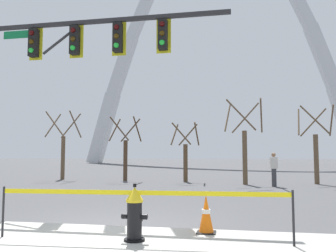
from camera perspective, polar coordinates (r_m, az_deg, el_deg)
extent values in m
plane|color=#474749|center=(7.53, -9.01, -16.12)|extent=(240.00, 240.00, 0.00)
cylinder|color=black|center=(6.37, -5.53, -18.04)|extent=(0.36, 0.36, 0.05)
cylinder|color=black|center=(6.30, -5.50, -15.07)|extent=(0.26, 0.26, 0.62)
cylinder|color=gold|center=(6.25, -5.48, -12.09)|extent=(0.30, 0.30, 0.04)
cone|color=gold|center=(6.23, -5.47, -10.91)|extent=(0.30, 0.30, 0.22)
cylinder|color=black|center=(6.22, -5.46, -9.63)|extent=(0.06, 0.06, 0.06)
cylinder|color=black|center=(6.34, -7.11, -14.42)|extent=(0.10, 0.09, 0.09)
cylinder|color=black|center=(6.24, -3.86, -14.60)|extent=(0.10, 0.09, 0.09)
cylinder|color=black|center=(6.50, -5.00, -15.04)|extent=(0.13, 0.14, 0.13)
cylinder|color=black|center=(6.57, -4.81, -14.92)|extent=(0.15, 0.03, 0.15)
cylinder|color=#232326|center=(7.21, -25.34, -12.55)|extent=(0.04, 0.04, 0.91)
cylinder|color=#232326|center=(6.25, 19.81, -13.99)|extent=(0.04, 0.04, 0.91)
cube|color=yellow|center=(6.19, -4.50, -10.82)|extent=(5.10, 0.29, 0.08)
cube|color=black|center=(6.98, 6.28, -16.93)|extent=(0.36, 0.36, 0.03)
cone|color=orange|center=(6.92, 6.25, -13.97)|extent=(0.28, 0.28, 0.70)
cylinder|color=white|center=(6.91, 6.24, -13.68)|extent=(0.17, 0.17, 0.08)
cube|color=#232326|center=(11.35, -10.18, 16.55)|extent=(7.60, 0.12, 0.12)
cylinder|color=#232326|center=(11.77, -17.35, 13.08)|extent=(1.11, 0.08, 0.81)
cube|color=black|center=(12.19, -21.10, 12.55)|extent=(0.26, 0.24, 0.90)
cube|color=gold|center=(12.31, -20.75, 12.38)|extent=(0.44, 0.03, 1.04)
sphere|color=#360606|center=(12.17, -21.39, 13.97)|extent=(0.16, 0.16, 0.16)
sphere|color=#392706|center=(12.09, -21.43, 12.72)|extent=(0.16, 0.16, 0.16)
sphere|color=green|center=(12.01, -21.47, 11.44)|extent=(0.16, 0.16, 0.16)
cube|color=black|center=(11.54, -15.00, 13.38)|extent=(0.26, 0.24, 0.90)
cube|color=gold|center=(11.66, -14.70, 13.18)|extent=(0.44, 0.03, 1.04)
sphere|color=#360606|center=(11.52, -15.26, 14.89)|extent=(0.16, 0.16, 0.16)
sphere|color=#392706|center=(11.43, -15.29, 13.56)|extent=(0.16, 0.16, 0.16)
sphere|color=green|center=(11.35, -15.32, 12.22)|extent=(0.16, 0.16, 0.16)
cube|color=black|center=(11.04, -8.22, 14.12)|extent=(0.26, 0.24, 0.90)
cube|color=gold|center=(11.16, -7.98, 13.90)|extent=(0.44, 0.03, 1.04)
sphere|color=#360606|center=(11.02, -8.43, 15.71)|extent=(0.16, 0.16, 0.16)
sphere|color=#392706|center=(10.92, -8.45, 14.33)|extent=(0.16, 0.16, 0.16)
sphere|color=green|center=(10.83, -8.47, 12.93)|extent=(0.16, 0.16, 0.16)
cube|color=black|center=(10.69, -0.85, 14.70)|extent=(0.26, 0.24, 0.90)
cube|color=gold|center=(10.82, -0.70, 14.46)|extent=(0.44, 0.03, 1.04)
sphere|color=#360606|center=(10.67, -1.00, 16.35)|extent=(0.16, 0.16, 0.16)
sphere|color=#392706|center=(10.57, -1.00, 14.93)|extent=(0.16, 0.16, 0.16)
sphere|color=green|center=(10.48, -1.00, 13.49)|extent=(0.16, 0.16, 0.16)
cube|color=#0F6638|center=(12.58, -23.50, 13.52)|extent=(0.90, 0.04, 0.24)
cube|color=silver|center=(64.63, -10.47, -0.42)|extent=(5.63, 2.24, 13.21)
cube|color=silver|center=(65.35, -7.46, 9.70)|extent=(5.41, 2.04, 11.16)
cube|color=silver|center=(67.38, -4.44, 17.64)|extent=(5.19, 1.84, 9.14)
cube|color=silver|center=(66.37, 20.56, 18.29)|extent=(5.19, 1.84, 9.14)
cube|color=silver|center=(64.04, 23.89, 10.37)|extent=(5.41, 2.04, 11.16)
cylinder|color=brown|center=(22.35, -16.80, -4.99)|extent=(0.24, 0.24, 2.63)
cylinder|color=brown|center=(22.94, -18.27, 0.13)|extent=(0.36, 1.41, 1.57)
cylinder|color=brown|center=(21.99, -14.88, 0.25)|extent=(0.22, 1.43, 1.57)
cylinder|color=brown|center=(23.11, -15.57, 0.03)|extent=(1.43, 0.22, 1.57)
cylinder|color=brown|center=(21.80, -18.04, 0.37)|extent=(1.41, 0.39, 1.57)
cylinder|color=#473323|center=(20.52, -6.98, -5.59)|extent=(0.24, 0.24, 2.34)
cylinder|color=#473323|center=(20.93, -8.68, -0.60)|extent=(0.33, 1.27, 1.41)
cylinder|color=#473323|center=(20.29, -5.04, -0.51)|extent=(0.21, 1.28, 1.41)
cylinder|color=#473323|center=(21.24, -6.16, -0.69)|extent=(1.28, 0.21, 1.41)
cylinder|color=#473323|center=(19.94, -7.97, -0.41)|extent=(1.27, 0.36, 1.41)
cylinder|color=brown|center=(19.57, 2.88, -6.04)|extent=(0.24, 0.24, 2.08)
cylinder|color=brown|center=(19.81, 1.08, -1.37)|extent=(0.30, 1.14, 1.26)
cylinder|color=brown|center=(19.46, 4.72, -1.30)|extent=(0.19, 1.15, 1.26)
cylinder|color=brown|center=(20.23, 3.28, -1.44)|extent=(1.15, 0.19, 1.26)
cylinder|color=brown|center=(18.99, 2.18, -1.23)|extent=(1.13, 0.33, 1.26)
cylinder|color=brown|center=(18.15, 12.45, -5.04)|extent=(0.24, 0.24, 2.72)
cylinder|color=brown|center=(18.42, 9.74, 1.47)|extent=(0.37, 1.46, 1.63)
cylinder|color=brown|center=(18.22, 14.99, 1.63)|extent=(0.23, 1.48, 1.63)
cylinder|color=brown|center=(19.10, 12.51, 1.29)|extent=(1.48, 0.23, 1.63)
cylinder|color=brown|center=(17.43, 11.82, 1.85)|extent=(1.46, 0.40, 1.63)
cylinder|color=brown|center=(19.49, 23.07, -5.01)|extent=(0.24, 0.24, 2.54)
cylinder|color=brown|center=(19.57, 20.57, 0.67)|extent=(0.35, 1.37, 1.52)
cylinder|color=brown|center=(19.67, 25.17, 0.79)|extent=(0.22, 1.38, 1.52)
cylinder|color=brown|center=(20.35, 22.63, 0.54)|extent=(1.38, 0.22, 1.52)
cylinder|color=brown|center=(18.78, 22.87, 0.96)|extent=(1.37, 0.38, 1.52)
cylinder|color=#38383D|center=(17.34, 16.95, -8.08)|extent=(0.22, 0.22, 0.84)
cube|color=beige|center=(17.31, 16.89, -5.80)|extent=(0.36, 0.23, 0.54)
sphere|color=#936B4C|center=(17.30, 16.86, -4.54)|extent=(0.20, 0.20, 0.20)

